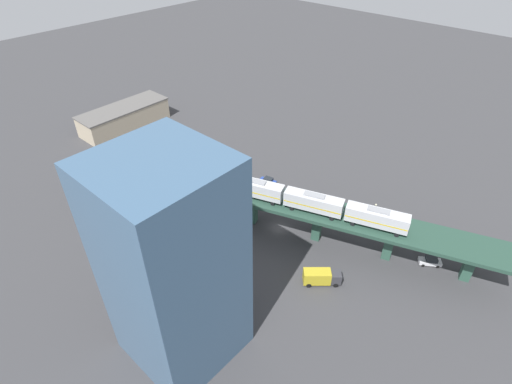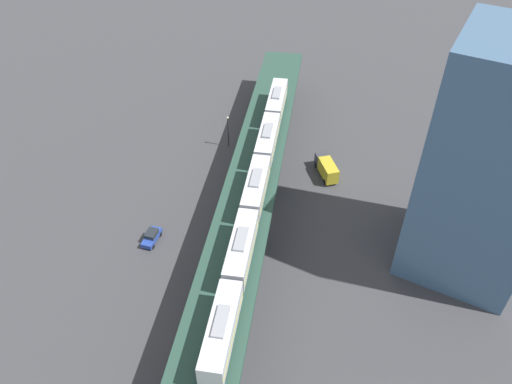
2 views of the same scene
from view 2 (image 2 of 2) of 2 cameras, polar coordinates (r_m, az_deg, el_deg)
ground_plane at (r=85.88m, az=-0.40°, el=-2.60°), size 400.00×400.00×0.00m
elevated_viaduct at (r=81.32m, az=-0.40°, el=1.09°), size 38.83×89.47×8.23m
subway_train at (r=74.76m, az=0.00°, el=0.60°), size 23.61×59.71×4.45m
street_car_white at (r=110.73m, az=1.58°, el=9.22°), size 3.98×4.64×1.89m
street_car_blue at (r=82.60m, az=-11.84°, el=-5.01°), size 2.71×4.69×1.89m
delivery_truck at (r=93.83m, az=8.06°, el=2.76°), size 6.50×6.85×3.20m
street_lamp at (r=99.25m, az=-3.21°, el=7.19°), size 0.44×0.44×6.94m
office_tower at (r=73.57m, az=25.10°, el=2.53°), size 16.00×16.00×36.00m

